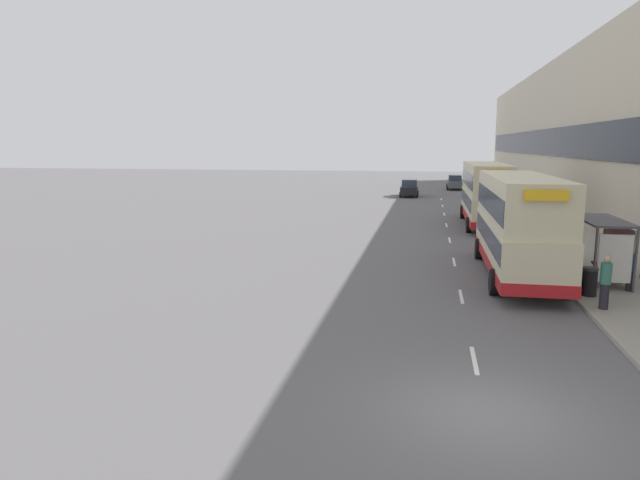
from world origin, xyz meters
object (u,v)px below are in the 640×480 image
Objects in this scene: bus_shelter at (608,239)px; double_decker_bus_ahead at (485,193)px; car_0 at (409,188)px; pedestrian_2 at (560,248)px; double_decker_bus_near at (519,224)px; pedestrian_at_shelter at (605,282)px; car_1 at (455,182)px; pedestrian_1 at (631,269)px; litter_bin at (590,281)px.

double_decker_bus_ahead is at bearing 100.92° from bus_shelter.
bus_shelter is 39.59m from car_0.
double_decker_bus_near is at bearing -145.32° from pedestrian_2.
pedestrian_2 is (-0.06, 6.48, -0.02)m from pedestrian_at_shelter.
pedestrian_2 is (2.03, 1.41, -1.24)m from double_decker_bus_near.
bus_shelter is at bearing -85.48° from car_1.
car_1 is 2.47× the size of pedestrian_2.
double_decker_bus_near is at bearing 164.94° from bus_shelter.
car_1 is at bearing -116.12° from car_0.
double_decker_bus_near is at bearing 112.41° from pedestrian_at_shelter.
double_decker_bus_ahead is 18.53m from pedestrian_1.
car_1 is (-0.59, 48.33, -1.39)m from double_decker_bus_near.
car_0 is at bearing 98.83° from double_decker_bus_near.
pedestrian_2 is at bearing -82.27° from double_decker_bus_ahead.
pedestrian_1 is at bearing -65.16° from pedestrian_2.
litter_bin is (0.04, -4.76, -0.38)m from pedestrian_2.
double_decker_bus_ahead reaches higher than car_0.
litter_bin is (7.92, -40.97, -0.23)m from car_0.
pedestrian_2 is (-1.73, 3.73, 0.08)m from pedestrian_1.
pedestrian_2 is at bearing -86.80° from car_1.
bus_shelter is 2.32× the size of pedestrian_at_shelter.
car_1 is at bearing 92.96° from litter_bin.
double_decker_bus_ahead is 6.17× the size of pedestrian_at_shelter.
double_decker_bus_ahead reaches higher than pedestrian_2.
double_decker_bus_ahead is at bearing 95.95° from litter_bin.
car_0 is at bearing 100.53° from pedestrian_at_shelter.
litter_bin is at bearing -84.05° from double_decker_bus_ahead.
double_decker_bus_ahead is (-3.22, 16.67, 0.41)m from bus_shelter.
litter_bin is (2.67, -51.68, -0.22)m from car_1.
pedestrian_at_shelter is (7.94, -42.70, 0.17)m from car_0.
double_decker_bus_ahead is at bearing 101.48° from pedestrian_1.
litter_bin is at bearing -148.68° from pedestrian_1.
car_0 is 4.28× the size of litter_bin.
car_1 is 2.43× the size of pedestrian_at_shelter.
car_0 is (-5.93, 21.84, -1.39)m from double_decker_bus_ahead.
double_decker_bus_near is at bearing -90.29° from double_decker_bus_ahead.
car_0 is (-5.84, 37.62, -1.39)m from double_decker_bus_near.
car_0 is at bearing -116.12° from car_1.
pedestrian_1 is (4.35, -50.65, 0.08)m from car_1.
double_decker_bus_ahead is (0.08, 15.78, 0.00)m from double_decker_bus_near.
pedestrian_at_shelter is (2.01, -20.86, -1.22)m from double_decker_bus_ahead.
pedestrian_2 is (1.95, -14.38, -1.24)m from double_decker_bus_ahead.
double_decker_bus_near reaches higher than pedestrian_1.
bus_shelter reaches higher than car_0.
double_decker_bus_near is 48.35m from car_1.
car_0 is (-9.14, 38.51, -0.98)m from bus_shelter.
pedestrian_1 is 1.55× the size of litter_bin.
double_decker_bus_near is 2.76m from pedestrian_2.
pedestrian_at_shelter reaches higher than car_1.
car_1 is 4.19× the size of litter_bin.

